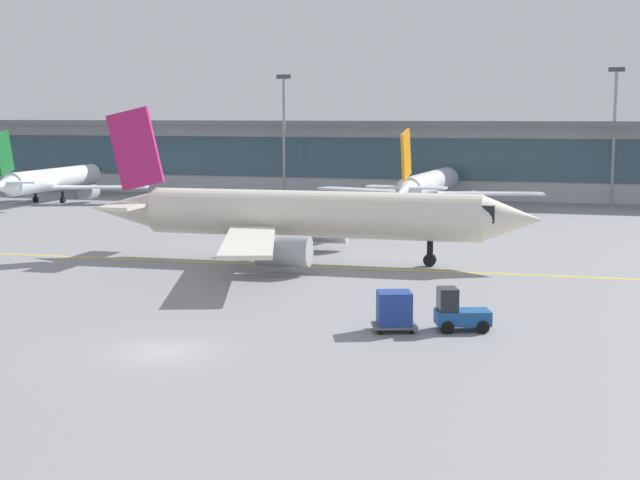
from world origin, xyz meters
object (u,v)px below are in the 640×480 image
baggage_tug (458,312)px  apron_light_mast_2 (614,131)px  gate_airplane_0 (54,180)px  gate_airplane_1 (429,185)px  cargo_dolly_lead (394,310)px  taxiing_regional_jet (307,215)px  apron_light_mast_1 (284,131)px

baggage_tug → apron_light_mast_2: 68.46m
gate_airplane_0 → gate_airplane_1: bearing=-88.3°
gate_airplane_0 → cargo_dolly_lead: (53.09, -54.52, -1.56)m
cargo_dolly_lead → gate_airplane_0: bearing=114.7°
gate_airplane_0 → taxiing_regional_jet: taxiing_regional_jet is taller
baggage_tug → apron_light_mast_1: size_ratio=0.19×
gate_airplane_0 → taxiing_regional_jet: bearing=-132.8°
taxiing_regional_jet → apron_light_mast_1: size_ratio=2.18×
taxiing_regional_jet → baggage_tug: size_ratio=11.35×
gate_airplane_0 → cargo_dolly_lead: 76.12m
cargo_dolly_lead → baggage_tug: bearing=-0.0°
gate_airplane_0 → cargo_dolly_lead: bearing=-139.1°
taxiing_regional_jet → baggage_tug: taxiing_regional_jet is taller
gate_airplane_1 → apron_light_mast_1: (-19.47, 8.01, 5.59)m
taxiing_regional_jet → cargo_dolly_lead: (10.49, -19.47, -2.24)m
gate_airplane_1 → taxiing_regional_jet: bearing=179.7°
baggage_tug → apron_light_mast_1: bearing=95.9°
gate_airplane_1 → baggage_tug: gate_airplane_1 is taller
apron_light_mast_1 → apron_light_mast_2: (38.78, 2.19, 0.23)m
gate_airplane_1 → apron_light_mast_2: 22.60m
gate_airplane_1 → taxiing_regional_jet: taxiing_regional_jet is taller
gate_airplane_1 → apron_light_mast_1: apron_light_mast_1 is taller
baggage_tug → apron_light_mast_2: size_ratio=0.19×
cargo_dolly_lead → apron_light_mast_1: apron_light_mast_1 is taller
apron_light_mast_2 → apron_light_mast_1: bearing=-176.8°
taxiing_regional_jet → baggage_tug: bearing=-56.5°
gate_airplane_1 → baggage_tug: bearing=-166.2°
gate_airplane_1 → apron_light_mast_1: size_ratio=1.79×
cargo_dolly_lead → apron_light_mast_2: (10.66, 68.64, 7.45)m
taxiing_regional_jet → baggage_tug: 22.92m
apron_light_mast_2 → taxiing_regional_jet: bearing=-113.3°
gate_airplane_1 → apron_light_mast_2: apron_light_mast_2 is taller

